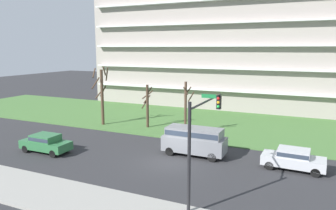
% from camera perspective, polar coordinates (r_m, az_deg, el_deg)
% --- Properties ---
extents(ground, '(160.00, 160.00, 0.00)m').
position_cam_1_polar(ground, '(25.10, 0.19, -10.37)').
color(ground, '#2D2D30').
extents(sidewalk_curb_near, '(80.00, 4.00, 0.15)m').
position_cam_1_polar(sidewalk_curb_near, '(18.69, -10.42, -17.83)').
color(sidewalk_curb_near, '#99968E').
rests_on(sidewalk_curb_near, ground).
extents(grass_lawn_strip, '(80.00, 16.00, 0.08)m').
position_cam_1_polar(grass_lawn_strip, '(37.76, 8.94, -3.40)').
color(grass_lawn_strip, '#477238').
rests_on(grass_lawn_strip, ground).
extents(apartment_building, '(46.31, 12.47, 18.34)m').
position_cam_1_polar(apartment_building, '(50.14, 13.52, 10.28)').
color(apartment_building, '#9E938C').
rests_on(apartment_building, ground).
extents(tree_far_left, '(2.17, 2.15, 6.81)m').
position_cam_1_polar(tree_far_left, '(37.15, -11.83, 2.01)').
color(tree_far_left, '#4C3828').
rests_on(tree_far_left, ground).
extents(tree_left, '(1.35, 1.15, 4.86)m').
position_cam_1_polar(tree_left, '(35.36, -3.72, 0.03)').
color(tree_left, '#423023').
rests_on(tree_left, ground).
extents(tree_center, '(1.31, 1.28, 5.50)m').
position_cam_1_polar(tree_center, '(32.36, 3.24, -0.31)').
color(tree_center, '#4C3828').
rests_on(tree_center, ground).
extents(van_gray_near_left, '(5.20, 2.00, 2.36)m').
position_cam_1_polar(van_gray_near_left, '(26.45, 4.74, -6.14)').
color(van_gray_near_left, slate).
rests_on(van_gray_near_left, ground).
extents(sedan_silver_center_left, '(4.46, 1.96, 1.57)m').
position_cam_1_polar(sedan_silver_center_left, '(25.23, 21.60, -8.90)').
color(sedan_silver_center_left, '#B7BABF').
rests_on(sedan_silver_center_left, ground).
extents(sedan_green_center_right, '(4.41, 1.83, 1.57)m').
position_cam_1_polar(sedan_green_center_right, '(29.21, -21.15, -6.30)').
color(sedan_green_center_right, '#2D6B3D').
rests_on(sedan_green_center_right, ground).
extents(traffic_signal_mast, '(0.90, 5.99, 6.13)m').
position_cam_1_polar(traffic_signal_mast, '(18.38, 6.15, -4.25)').
color(traffic_signal_mast, black).
rests_on(traffic_signal_mast, ground).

